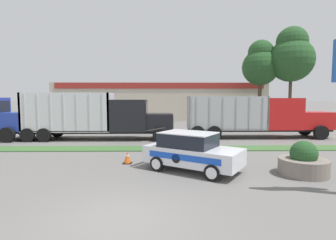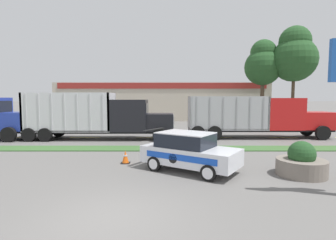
% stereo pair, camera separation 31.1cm
% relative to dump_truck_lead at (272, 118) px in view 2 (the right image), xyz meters
% --- Properties ---
extents(ground_plane, '(600.00, 600.00, 0.00)m').
position_rel_dump_truck_lead_xyz_m(ground_plane, '(-9.82, -14.26, -1.65)').
color(ground_plane, slate).
extents(grass_verge, '(120.00, 1.66, 0.06)m').
position_rel_dump_truck_lead_xyz_m(grass_verge, '(-9.82, -4.66, -1.62)').
color(grass_verge, '#3D6633').
rests_on(grass_verge, ground_plane).
extents(centre_line_2, '(2.40, 0.14, 0.01)m').
position_rel_dump_truck_lead_xyz_m(centre_line_2, '(-20.49, 0.17, -1.65)').
color(centre_line_2, yellow).
rests_on(centre_line_2, ground_plane).
extents(centre_line_3, '(2.40, 0.14, 0.01)m').
position_rel_dump_truck_lead_xyz_m(centre_line_3, '(-15.09, 0.17, -1.65)').
color(centre_line_3, yellow).
rests_on(centre_line_3, ground_plane).
extents(centre_line_4, '(2.40, 0.14, 0.01)m').
position_rel_dump_truck_lead_xyz_m(centre_line_4, '(-9.69, 0.17, -1.65)').
color(centre_line_4, yellow).
rests_on(centre_line_4, ground_plane).
extents(centre_line_5, '(2.40, 0.14, 0.01)m').
position_rel_dump_truck_lead_xyz_m(centre_line_5, '(-4.29, 0.17, -1.65)').
color(centre_line_5, yellow).
rests_on(centre_line_5, ground_plane).
extents(centre_line_6, '(2.40, 0.14, 0.01)m').
position_rel_dump_truck_lead_xyz_m(centre_line_6, '(1.11, 0.17, -1.65)').
color(centre_line_6, yellow).
rests_on(centre_line_6, ground_plane).
extents(dump_truck_lead, '(11.50, 2.65, 3.34)m').
position_rel_dump_truck_lead_xyz_m(dump_truck_lead, '(0.00, 0.00, 0.00)').
color(dump_truck_lead, black).
rests_on(dump_truck_lead, ground_plane).
extents(dump_truck_mid, '(11.32, 2.77, 3.61)m').
position_rel_dump_truck_lead_xyz_m(dump_truck_mid, '(-12.57, -0.64, -0.01)').
color(dump_truck_mid, black).
rests_on(dump_truck_mid, ground_plane).
extents(rally_car, '(4.52, 3.88, 1.72)m').
position_rel_dump_truck_lead_xyz_m(rally_car, '(-7.39, -9.63, -0.78)').
color(rally_car, silver).
rests_on(rally_car, ground_plane).
extents(stone_planter, '(1.97, 1.97, 1.44)m').
position_rel_dump_truck_lead_xyz_m(stone_planter, '(-2.81, -10.38, -1.13)').
color(stone_planter, slate).
rests_on(stone_planter, ground_plane).
extents(traffic_cone, '(0.43, 0.43, 0.63)m').
position_rel_dump_truck_lead_xyz_m(traffic_cone, '(-10.40, -8.33, -1.34)').
color(traffic_cone, black).
rests_on(traffic_cone, ground_plane).
extents(store_building_backdrop, '(30.52, 12.10, 5.40)m').
position_rel_dump_truck_lead_xyz_m(store_building_backdrop, '(-9.15, 21.55, 1.05)').
color(store_building_backdrop, '#BCB29E').
rests_on(store_building_backdrop, ground_plane).
extents(tree_behind_left, '(5.31, 5.31, 11.85)m').
position_rel_dump_truck_lead_xyz_m(tree_behind_left, '(6.94, 11.09, 6.74)').
color(tree_behind_left, '#473828').
rests_on(tree_behind_left, ground_plane).
extents(tree_behind_centre, '(4.57, 4.57, 10.56)m').
position_rel_dump_truck_lead_xyz_m(tree_behind_centre, '(3.70, 12.49, 5.91)').
color(tree_behind_centre, '#473828').
rests_on(tree_behind_centre, ground_plane).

